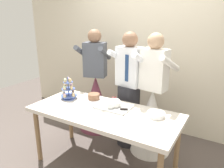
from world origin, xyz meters
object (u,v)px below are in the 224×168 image
dessert_table (104,117)px  person_groom (129,97)px  plate_stack (156,115)px  person_bride (152,113)px  person_guest (96,96)px  round_cake (94,97)px  main_cake_tray (114,105)px  cupcake_stand (68,90)px

dessert_table → person_groom: size_ratio=1.08×
plate_stack → person_bride: 0.56m
person_groom → person_guest: size_ratio=1.00×
dessert_table → person_groom: 0.64m
round_cake → person_bride: size_ratio=0.14×
round_cake → person_groom: bearing=50.3°
person_groom → person_bride: 0.39m
main_cake_tray → person_bride: size_ratio=0.25×
person_guest → person_bride: bearing=-8.4°
main_cake_tray → person_guest: bearing=138.0°
plate_stack → person_guest: (-1.24, 0.62, -0.22)m
cupcake_stand → main_cake_tray: size_ratio=0.73×
cupcake_stand → person_bride: size_ratio=0.18×
dessert_table → main_cake_tray: size_ratio=4.29×
main_cake_tray → plate_stack: size_ratio=2.10×
person_guest → plate_stack: bearing=-26.5°
cupcake_stand → person_bride: (1.00, 0.53, -0.31)m
main_cake_tray → person_guest: 0.99m
dessert_table → cupcake_stand: cupcake_stand is taller
round_cake → person_bride: person_bride is taller
dessert_table → person_bride: (0.37, 0.63, -0.12)m
main_cake_tray → person_groom: bearing=94.5°
plate_stack → person_groom: person_groom is taller
plate_stack → person_bride: size_ratio=0.12×
cupcake_stand → plate_stack: (1.21, 0.06, -0.09)m
main_cake_tray → person_guest: person_guest is taller
cupcake_stand → plate_stack: bearing=3.0°
cupcake_stand → plate_stack: size_ratio=1.52×
dessert_table → round_cake: 0.41m
cupcake_stand → person_guest: (-0.03, 0.68, -0.31)m
person_bride → dessert_table: bearing=-120.2°
person_groom → round_cake: bearing=-129.7°
cupcake_stand → plate_stack: 1.22m
main_cake_tray → round_cake: bearing=165.2°
cupcake_stand → person_groom: person_groom is taller
cupcake_stand → round_cake: cupcake_stand is taller
dessert_table → person_bride: size_ratio=1.08×
person_guest → dessert_table: bearing=-50.0°
cupcake_stand → main_cake_tray: 0.69m
dessert_table → cupcake_stand: size_ratio=5.90×
person_groom → person_guest: 0.71m
person_guest → person_groom: bearing=-12.7°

